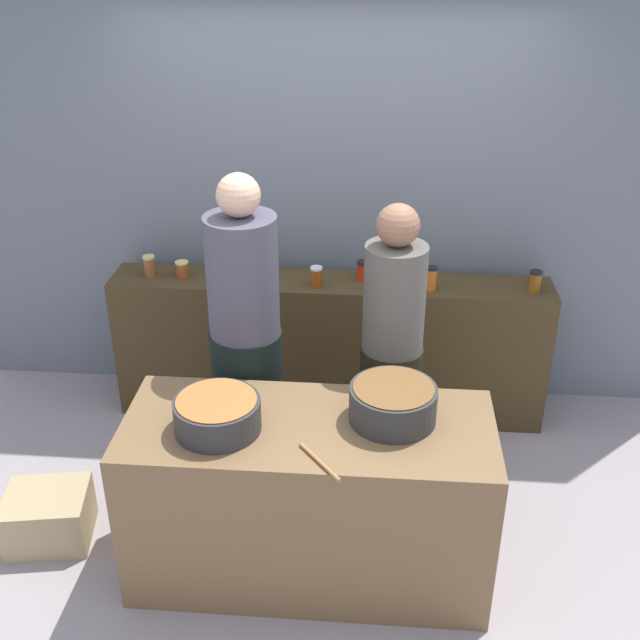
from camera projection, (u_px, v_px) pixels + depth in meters
name	position (u px, v px, depth m)	size (l,w,h in m)	color
ground	(315.00, 523.00, 4.16)	(12.00, 12.00, 0.00)	gray
storefront_wall	(335.00, 172.00, 4.74)	(4.80, 0.12, 3.00)	slate
display_shelf	(330.00, 347.00, 4.91)	(2.70, 0.36, 0.92)	#40311A
prep_table	(309.00, 498.00, 3.69)	(1.70, 0.70, 0.86)	brown
preserve_jar_0	(149.00, 266.00, 4.74)	(0.07, 0.07, 0.13)	brown
preserve_jar_1	(182.00, 269.00, 4.74)	(0.08, 0.08, 0.10)	#944620
preserve_jar_2	(225.00, 264.00, 4.76)	(0.07, 0.07, 0.14)	#AC3516
preserve_jar_3	(245.00, 265.00, 4.74)	(0.08, 0.08, 0.14)	olive
preserve_jar_4	(316.00, 276.00, 4.61)	(0.07, 0.07, 0.12)	#934112
preserve_jar_5	(363.00, 271.00, 4.69)	(0.07, 0.07, 0.12)	red
preserve_jar_6	(431.00, 278.00, 4.56)	(0.07, 0.07, 0.14)	#C9641B
preserve_jar_7	(535.00, 281.00, 4.54)	(0.07, 0.07, 0.13)	brown
cooking_pot_left	(217.00, 415.00, 3.43)	(0.39, 0.39, 0.16)	#2D2D2D
cooking_pot_center	(393.00, 403.00, 3.49)	(0.40, 0.40, 0.17)	#2D2D2D
wooden_spoon	(320.00, 462.00, 3.24)	(0.02, 0.02, 0.30)	#9E703D
cook_with_tongs	(247.00, 361.00, 4.02)	(0.37, 0.37, 1.85)	black
cook_in_cap	(391.00, 371.00, 4.05)	(0.33, 0.33, 1.70)	black
bread_crate	(48.00, 516.00, 4.00)	(0.42, 0.36, 0.28)	tan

